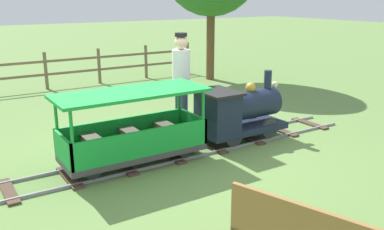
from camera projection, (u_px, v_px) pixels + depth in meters
ground_plane at (181, 154)px, 6.08m from camera, size 60.00×60.00×0.00m
track at (191, 150)px, 6.16m from camera, size 0.74×5.70×0.04m
locomotive at (238, 111)px, 6.47m from camera, size 0.70×1.45×1.02m
passenger_car at (133, 134)px, 5.58m from camera, size 0.80×2.00×0.97m
conductor_person at (181, 74)px, 6.94m from camera, size 0.30×0.30×1.62m
fence_section at (73, 67)px, 10.47m from camera, size 0.08×6.78×0.90m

